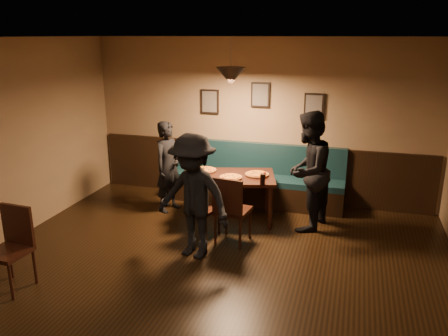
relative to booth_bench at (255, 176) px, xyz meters
name	(u,v)px	position (x,y,z in m)	size (l,w,h in m)	color
floor	(190,304)	(0.00, -3.20, -0.50)	(7.00, 7.00, 0.00)	black
ceiling	(184,38)	(0.00, -3.20, 2.30)	(7.00, 7.00, 0.00)	silver
wall_back	(260,121)	(0.00, 0.30, 0.90)	(6.00, 6.00, 0.00)	#8C704F
wainscot	(259,171)	(0.00, 0.27, 0.00)	(5.88, 0.06, 1.00)	black
booth_bench	(255,176)	(0.00, 0.00, 0.00)	(3.00, 0.60, 1.00)	#0F232D
picture_left	(210,102)	(-0.90, 0.27, 1.20)	(0.32, 0.04, 0.42)	black
picture_center	(260,95)	(0.00, 0.27, 1.35)	(0.32, 0.04, 0.42)	black
picture_right	(314,106)	(0.90, 0.27, 1.20)	(0.32, 0.04, 0.42)	black
pendant_lamp	(231,76)	(-0.22, -0.81, 1.75)	(0.44, 0.44, 0.25)	black
dining_table	(230,198)	(-0.22, -0.81, -0.14)	(1.36, 0.87, 0.73)	black
chair_near_left	(204,208)	(-0.43, -1.47, -0.08)	(0.37, 0.37, 0.84)	black
chair_near_right	(233,209)	(0.04, -1.57, -0.01)	(0.44, 0.44, 0.99)	black
diner_left	(168,167)	(-1.30, -0.70, 0.25)	(0.55, 0.36, 1.50)	black
diner_right	(308,171)	(0.96, -0.80, 0.39)	(0.87, 0.68, 1.79)	black
diner_front	(193,197)	(-0.35, -2.11, 0.33)	(1.07, 0.61, 1.66)	black
pizza_a	(205,170)	(-0.67, -0.70, 0.25)	(0.35, 0.35, 0.04)	orange
pizza_b	(231,177)	(-0.17, -0.95, 0.25)	(0.34, 0.34, 0.04)	orange
pizza_c	(257,174)	(0.18, -0.69, 0.25)	(0.37, 0.37, 0.04)	orange
soda_glass	(263,179)	(0.35, -1.10, 0.31)	(0.08, 0.08, 0.16)	black
tabasco_bottle	(265,175)	(0.33, -0.82, 0.29)	(0.03, 0.03, 0.13)	#981A05
napkin_a	(201,168)	(-0.80, -0.56, 0.23)	(0.15, 0.15, 0.01)	#1F773D
napkin_b	(187,178)	(-0.83, -1.11, 0.23)	(0.14, 0.14, 0.01)	#1C6A1D
cutlery_set	(225,184)	(-0.18, -1.21, 0.23)	(0.02, 0.18, 0.00)	silver
cafe_chair_far	(7,251)	(-2.09, -3.49, -0.02)	(0.43, 0.43, 0.96)	black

